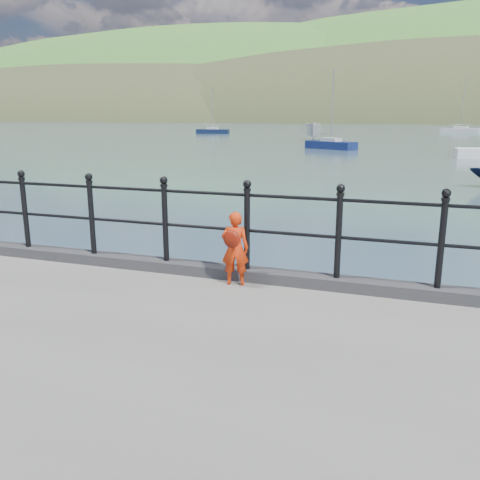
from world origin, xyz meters
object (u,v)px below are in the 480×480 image
(railing, at_px, (205,217))
(sailboat_left, at_px, (213,132))
(sailboat_port, at_px, (331,145))
(child, at_px, (235,248))
(sailboat_deep, at_px, (460,131))
(launch_white, at_px, (314,131))

(railing, relative_size, sailboat_left, 2.45)
(sailboat_port, xyz_separation_m, sailboat_left, (-23.25, 29.44, -0.00))
(child, relative_size, sailboat_port, 0.13)
(railing, relative_size, sailboat_deep, 1.98)
(launch_white, bearing_deg, sailboat_port, -83.39)
(sailboat_port, distance_m, sailboat_left, 37.51)
(launch_white, height_order, sailboat_port, sailboat_port)
(sailboat_port, bearing_deg, railing, -54.73)
(sailboat_port, height_order, sailboat_left, sailboat_left)
(child, xyz_separation_m, launch_white, (-9.58, 56.22, -0.44))
(sailboat_port, relative_size, sailboat_deep, 0.79)
(sailboat_port, height_order, sailboat_deep, sailboat_deep)
(sailboat_deep, bearing_deg, railing, -78.85)
(railing, relative_size, sailboat_port, 2.52)
(sailboat_port, xyz_separation_m, sailboat_deep, (14.33, 47.30, 0.00))
(launch_white, height_order, sailboat_left, sailboat_left)
(railing, xyz_separation_m, sailboat_left, (-27.82, 70.15, -1.48))
(sailboat_left, relative_size, sailboat_deep, 0.81)
(launch_white, bearing_deg, sailboat_left, 133.11)
(railing, bearing_deg, sailboat_left, 111.63)
(railing, bearing_deg, child, -26.47)
(child, relative_size, sailboat_deep, 0.11)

